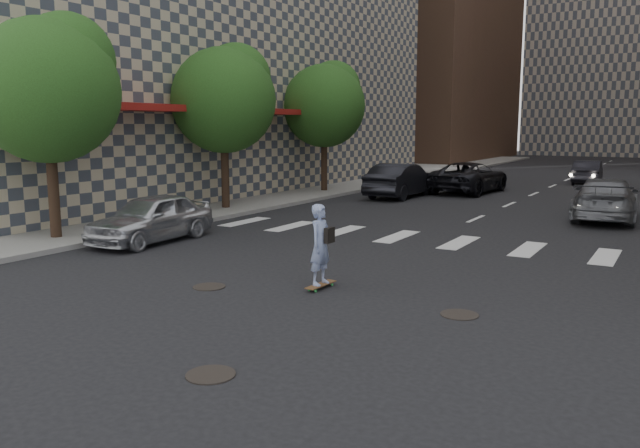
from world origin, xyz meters
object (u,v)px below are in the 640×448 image
at_px(tree_b, 226,96).
at_px(skateboarder, 321,245).
at_px(silver_sedan, 151,218).
at_px(traffic_car_e, 588,172).
at_px(traffic_car_c, 469,177).
at_px(tree_c, 326,102).
at_px(traffic_car_b, 605,199).
at_px(tree_a, 51,84).
at_px(traffic_car_a, 401,180).

xyz_separation_m(tree_b, skateboarder, (9.59, -8.80, -3.69)).
bearing_deg(silver_sedan, traffic_car_e, 69.86).
relative_size(skateboarder, traffic_car_c, 0.32).
height_order(tree_b, traffic_car_c, tree_b).
height_order(tree_c, traffic_car_b, tree_c).
xyz_separation_m(tree_c, traffic_car_e, (10.96, 12.41, -3.94)).
height_order(tree_a, skateboarder, tree_a).
height_order(tree_b, skateboarder, tree_b).
bearing_deg(tree_a, skateboarder, -4.77).
distance_m(tree_b, silver_sedan, 8.14).
height_order(skateboarder, traffic_car_a, skateboarder).
relative_size(traffic_car_c, traffic_car_e, 1.34).
xyz_separation_m(skateboarder, silver_sedan, (-7.14, 2.11, -0.23)).
bearing_deg(traffic_car_b, skateboarder, 69.82).
bearing_deg(traffic_car_a, tree_c, 2.15).
height_order(traffic_car_b, traffic_car_c, traffic_car_c).
relative_size(silver_sedan, traffic_car_b, 0.80).
xyz_separation_m(tree_b, traffic_car_b, (13.61, 5.10, -3.87)).
bearing_deg(silver_sedan, tree_a, -154.67).
distance_m(skateboarder, traffic_car_b, 14.47).
bearing_deg(skateboarder, tree_b, 140.04).
xyz_separation_m(traffic_car_b, traffic_car_e, (-2.65, 15.32, -0.07)).
bearing_deg(traffic_car_c, skateboarder, 102.99).
height_order(traffic_car_c, traffic_car_e, traffic_car_c).
relative_size(tree_a, traffic_car_e, 1.55).
height_order(traffic_car_a, traffic_car_e, traffic_car_a).
distance_m(skateboarder, traffic_car_e, 29.25).
bearing_deg(tree_b, tree_a, -90.00).
bearing_deg(traffic_car_e, silver_sedan, 69.09).
height_order(silver_sedan, traffic_car_c, traffic_car_c).
distance_m(traffic_car_b, traffic_car_c, 9.94).
relative_size(skateboarder, traffic_car_e, 0.43).
bearing_deg(tree_b, traffic_car_e, 61.77).
bearing_deg(traffic_car_b, traffic_car_c, -47.20).
xyz_separation_m(tree_a, skateboarder, (9.59, -0.80, -3.69)).
xyz_separation_m(traffic_car_a, traffic_car_b, (9.46, -3.00, -0.05)).
distance_m(tree_c, traffic_car_e, 17.02).
relative_size(tree_b, traffic_car_c, 1.16).
bearing_deg(traffic_car_a, traffic_car_e, -118.17).
xyz_separation_m(tree_a, traffic_car_c, (6.35, 19.89, -3.85)).
distance_m(tree_b, skateboarder, 13.53).
bearing_deg(traffic_car_e, traffic_car_a, 57.55).
bearing_deg(tree_c, skateboarder, -60.27).
bearing_deg(traffic_car_b, silver_sedan, 42.52).
xyz_separation_m(tree_b, traffic_car_a, (4.14, 8.10, -3.82)).
bearing_deg(tree_a, silver_sedan, 28.05).
bearing_deg(traffic_car_a, traffic_car_b, 163.19).
xyz_separation_m(traffic_car_a, traffic_car_e, (6.82, 12.32, -0.12)).
bearing_deg(traffic_car_e, skateboarder, 83.83).
relative_size(tree_c, traffic_car_c, 1.16).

